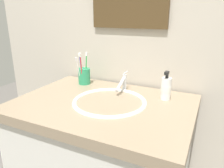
# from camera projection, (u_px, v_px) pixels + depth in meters

# --- Properties ---
(tiled_wall_back) EXTENTS (2.12, 0.04, 2.40)m
(tiled_wall_back) POSITION_uv_depth(u_px,v_px,m) (130.00, 29.00, 1.34)
(tiled_wall_back) COLOR beige
(tiled_wall_back) RESTS_ON ground
(sink_basin) EXTENTS (0.39, 0.39, 0.11)m
(sink_basin) POSITION_uv_depth(u_px,v_px,m) (110.00, 108.00, 1.15)
(sink_basin) COLOR white
(sink_basin) RESTS_ON vanity_counter
(faucet) EXTENTS (0.02, 0.16, 0.11)m
(faucet) POSITION_uv_depth(u_px,v_px,m) (123.00, 83.00, 1.27)
(faucet) COLOR silver
(faucet) RESTS_ON sink_basin
(toothbrush_cup) EXTENTS (0.08, 0.08, 0.10)m
(toothbrush_cup) POSITION_uv_depth(u_px,v_px,m) (84.00, 76.00, 1.41)
(toothbrush_cup) COLOR #2D9966
(toothbrush_cup) RESTS_ON vanity_counter
(toothbrush_green) EXTENTS (0.03, 0.01, 0.21)m
(toothbrush_green) POSITION_uv_depth(u_px,v_px,m) (86.00, 66.00, 1.38)
(toothbrush_green) COLOR green
(toothbrush_green) RESTS_ON toothbrush_cup
(toothbrush_white) EXTENTS (0.03, 0.04, 0.18)m
(toothbrush_white) POSITION_uv_depth(u_px,v_px,m) (78.00, 69.00, 1.37)
(toothbrush_white) COLOR white
(toothbrush_white) RESTS_ON toothbrush_cup
(toothbrush_red) EXTENTS (0.02, 0.04, 0.21)m
(toothbrush_red) POSITION_uv_depth(u_px,v_px,m) (81.00, 67.00, 1.35)
(toothbrush_red) COLOR red
(toothbrush_red) RESTS_ON toothbrush_cup
(toothbrush_blue) EXTENTS (0.03, 0.02, 0.20)m
(toothbrush_blue) POSITION_uv_depth(u_px,v_px,m) (81.00, 66.00, 1.40)
(toothbrush_blue) COLOR blue
(toothbrush_blue) RESTS_ON toothbrush_cup
(soap_dispenser) EXTENTS (0.05, 0.06, 0.16)m
(soap_dispenser) POSITION_uv_depth(u_px,v_px,m) (166.00, 88.00, 1.15)
(soap_dispenser) COLOR white
(soap_dispenser) RESTS_ON vanity_counter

